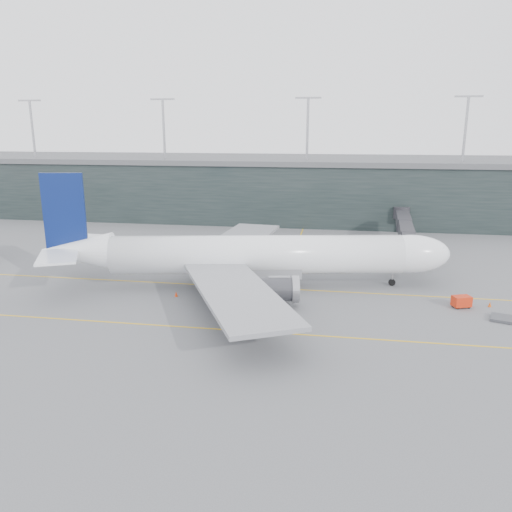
# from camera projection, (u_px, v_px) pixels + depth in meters

# --- Properties ---
(ground) EXTENTS (320.00, 320.00, 0.00)m
(ground) POSITION_uv_depth(u_px,v_px,m) (251.00, 279.00, 76.55)
(ground) COLOR #545358
(ground) RESTS_ON ground
(taxiline_a) EXTENTS (160.00, 0.25, 0.02)m
(taxiline_a) POSITION_uv_depth(u_px,v_px,m) (247.00, 287.00, 72.73)
(taxiline_a) COLOR gold
(taxiline_a) RESTS_ON ground
(taxiline_b) EXTENTS (160.00, 0.25, 0.02)m
(taxiline_b) POSITION_uv_depth(u_px,v_px,m) (222.00, 329.00, 57.44)
(taxiline_b) COLOR gold
(taxiline_b) RESTS_ON ground
(taxiline_lead_main) EXTENTS (0.25, 60.00, 0.02)m
(taxiline_lead_main) POSITION_uv_depth(u_px,v_px,m) (295.00, 250.00, 94.88)
(taxiline_lead_main) COLOR gold
(taxiline_lead_main) RESTS_ON ground
(terminal) EXTENTS (240.00, 36.00, 29.00)m
(terminal) POSITION_uv_depth(u_px,v_px,m) (289.00, 187.00, 130.08)
(terminal) COLOR black
(terminal) RESTS_ON ground
(main_aircraft) EXTENTS (58.77, 54.54, 16.53)m
(main_aircraft) POSITION_uv_depth(u_px,v_px,m) (254.00, 256.00, 71.95)
(main_aircraft) COLOR white
(main_aircraft) RESTS_ON ground
(jet_bridge) EXTENTS (5.70, 43.48, 5.69)m
(jet_bridge) POSITION_uv_depth(u_px,v_px,m) (403.00, 230.00, 92.15)
(jet_bridge) COLOR #29282D
(jet_bridge) RESTS_ON ground
(gse_cart) EXTENTS (2.60, 2.11, 1.53)m
(gse_cart) POSITION_uv_depth(u_px,v_px,m) (461.00, 301.00, 64.26)
(gse_cart) COLOR red
(gse_cart) RESTS_ON ground
(baggage_dolly) EXTENTS (4.06, 3.64, 0.34)m
(baggage_dolly) POSITION_uv_depth(u_px,v_px,m) (506.00, 319.00, 60.07)
(baggage_dolly) COLOR #3C3D41
(baggage_dolly) RESTS_ON ground
(uld_a) EXTENTS (2.54, 2.19, 2.03)m
(uld_a) POSITION_uv_depth(u_px,v_px,m) (239.00, 256.00, 86.39)
(uld_a) COLOR #38383D
(uld_a) RESTS_ON ground
(uld_b) EXTENTS (2.40, 2.06, 1.94)m
(uld_b) POSITION_uv_depth(u_px,v_px,m) (250.00, 254.00, 87.66)
(uld_b) COLOR #38383D
(uld_b) RESTS_ON ground
(uld_c) EXTENTS (2.57, 2.27, 1.99)m
(uld_c) POSITION_uv_depth(u_px,v_px,m) (263.00, 255.00, 86.62)
(uld_c) COLOR #38383D
(uld_c) RESTS_ON ground
(cone_nose) EXTENTS (0.42, 0.42, 0.68)m
(cone_nose) POSITION_uv_depth(u_px,v_px,m) (490.00, 304.00, 64.63)
(cone_nose) COLOR #CB490B
(cone_nose) RESTS_ON ground
(cone_wing_stbd) EXTENTS (0.42, 0.42, 0.67)m
(cone_wing_stbd) POSITION_uv_depth(u_px,v_px,m) (308.00, 326.00, 57.55)
(cone_wing_stbd) COLOR #E53E0C
(cone_wing_stbd) RESTS_ON ground
(cone_wing_port) EXTENTS (0.41, 0.41, 0.66)m
(cone_wing_port) POSITION_uv_depth(u_px,v_px,m) (312.00, 260.00, 86.37)
(cone_wing_port) COLOR orange
(cone_wing_port) RESTS_ON ground
(cone_tail) EXTENTS (0.46, 0.46, 0.74)m
(cone_tail) POSITION_uv_depth(u_px,v_px,m) (176.00, 294.00, 68.56)
(cone_tail) COLOR red
(cone_tail) RESTS_ON ground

